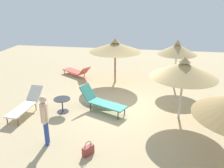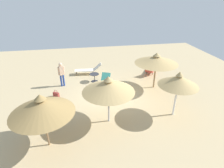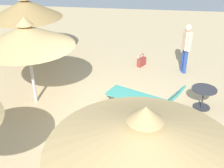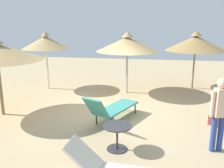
# 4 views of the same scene
# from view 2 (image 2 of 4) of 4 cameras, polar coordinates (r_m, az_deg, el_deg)

# --- Properties ---
(ground) EXTENTS (24.00, 24.00, 0.10)m
(ground) POSITION_cam_2_polar(r_m,az_deg,el_deg) (11.92, -0.26, -4.36)
(ground) COLOR tan
(parasol_umbrella_near_left) EXTENTS (2.57, 2.57, 2.56)m
(parasol_umbrella_near_left) POSITION_cam_2_polar(r_m,az_deg,el_deg) (8.82, -1.09, -0.63)
(parasol_umbrella_near_left) COLOR #B2B2B7
(parasol_umbrella_near_left) RESTS_ON ground
(parasol_umbrella_back) EXTENTS (2.61, 2.61, 2.57)m
(parasol_umbrella_back) POSITION_cam_2_polar(r_m,az_deg,el_deg) (7.88, -20.84, -6.39)
(parasol_umbrella_back) COLOR olive
(parasol_umbrella_back) RESTS_ON ground
(parasol_umbrella_front) EXTENTS (2.04, 2.04, 2.55)m
(parasol_umbrella_front) POSITION_cam_2_polar(r_m,az_deg,el_deg) (9.90, 19.82, 0.97)
(parasol_umbrella_front) COLOR white
(parasol_umbrella_front) RESTS_ON ground
(parasol_umbrella_center) EXTENTS (2.87, 2.87, 2.51)m
(parasol_umbrella_center) POSITION_cam_2_polar(r_m,az_deg,el_deg) (12.67, 13.50, 7.29)
(parasol_umbrella_center) COLOR olive
(parasol_umbrella_center) RESTS_ON ground
(lounge_chair_near_right) EXTENTS (2.20, 0.70, 0.88)m
(lounge_chair_near_right) POSITION_cam_2_polar(r_m,az_deg,el_deg) (15.18, -7.21, 4.53)
(lounge_chair_near_right) COLOR silver
(lounge_chair_near_right) RESTS_ON ground
(lounge_chair_far_right) EXTENTS (1.60, 2.03, 0.71)m
(lounge_chair_far_right) POSITION_cam_2_polar(r_m,az_deg,el_deg) (15.67, 11.74, 4.44)
(lounge_chair_far_right) COLOR #CC4C3F
(lounge_chair_far_right) RESTS_ON ground
(lounge_chair_edge) EXTENTS (1.44, 2.19, 0.99)m
(lounge_chair_edge) POSITION_cam_2_polar(r_m,az_deg,el_deg) (12.42, -2.89, -0.40)
(lounge_chair_edge) COLOR teal
(lounge_chair_edge) RESTS_ON ground
(person_standing_far_left) EXTENTS (0.45, 0.29, 1.75)m
(person_standing_far_left) POSITION_cam_2_polar(r_m,az_deg,el_deg) (13.36, -15.27, 3.32)
(person_standing_far_left) COLOR navy
(person_standing_far_left) RESTS_ON ground
(handbag) EXTENTS (0.41, 0.34, 0.49)m
(handbag) POSITION_cam_2_polar(r_m,az_deg,el_deg) (12.42, -16.80, -3.08)
(handbag) COLOR maroon
(handbag) RESTS_ON ground
(side_table_round) EXTENTS (0.70, 0.70, 0.61)m
(side_table_round) POSITION_cam_2_polar(r_m,az_deg,el_deg) (13.84, -5.43, 2.38)
(side_table_round) COLOR #2D2D33
(side_table_round) RESTS_ON ground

